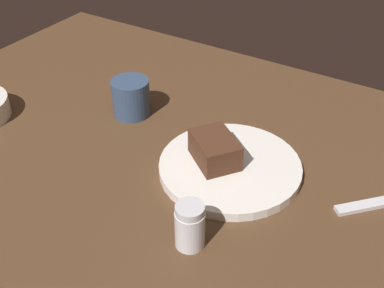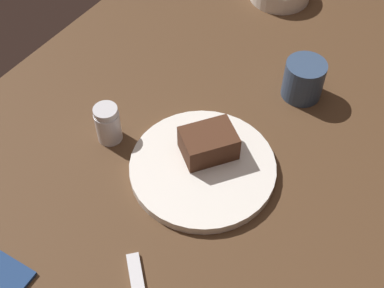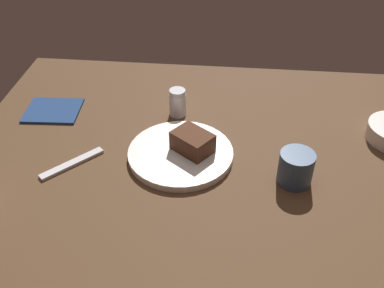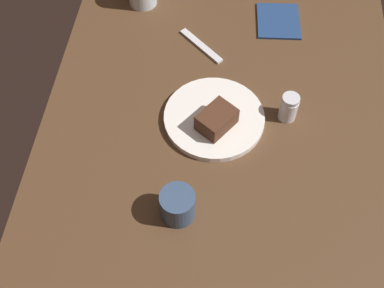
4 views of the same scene
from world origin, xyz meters
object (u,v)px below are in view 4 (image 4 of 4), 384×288
object	(u,v)px
coffee_cup	(176,205)
folded_napkin	(277,21)
chocolate_cake_slice	(215,119)
dessert_spoon	(200,46)
salt_shaker	(287,107)
dessert_plate	(212,118)

from	to	relation	value
coffee_cup	folded_napkin	xyz separation A→B (cm)	(-59.52, 20.49, -3.29)
chocolate_cake_slice	dessert_spoon	distance (cm)	26.89
coffee_cup	dessert_spoon	distance (cm)	48.11
salt_shaker	dessert_spoon	size ratio (longest dim) A/B	0.47
dessert_plate	dessert_spoon	xyz separation A→B (cm)	(-23.37, -5.19, -0.45)
salt_shaker	folded_napkin	xyz separation A→B (cm)	(-32.14, -2.01, -3.19)
chocolate_cake_slice	folded_napkin	xyz separation A→B (cm)	(-37.54, 14.25, -3.56)
salt_shaker	dessert_spoon	distance (cm)	30.38
coffee_cup	chocolate_cake_slice	bearing A→B (deg)	164.15
coffee_cup	dessert_spoon	xyz separation A→B (cm)	(-48.00, 0.41, -3.24)
dessert_plate	salt_shaker	distance (cm)	17.34
salt_shaker	folded_napkin	world-z (taller)	salt_shaker
chocolate_cake_slice	folded_napkin	world-z (taller)	chocolate_cake_slice
dessert_spoon	folded_napkin	world-z (taller)	dessert_spoon
dessert_plate	salt_shaker	world-z (taller)	salt_shaker
coffee_cup	folded_napkin	world-z (taller)	coffee_cup
salt_shaker	dessert_spoon	bearing A→B (deg)	-133.02
dessert_plate	dessert_spoon	world-z (taller)	dessert_plate
dessert_plate	salt_shaker	xyz separation A→B (cm)	(-2.76, 16.91, 2.69)
dessert_plate	dessert_spoon	bearing A→B (deg)	-167.49
coffee_cup	folded_napkin	bearing A→B (deg)	161.00
dessert_plate	coffee_cup	xyz separation A→B (cm)	(24.62, -5.59, 2.78)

